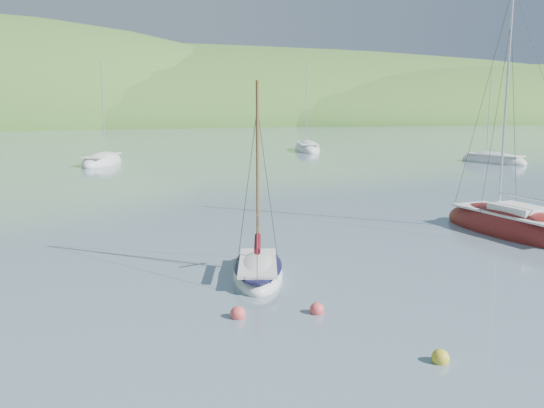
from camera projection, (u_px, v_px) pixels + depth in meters
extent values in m
plane|color=slate|center=(367.00, 327.00, 18.39)|extent=(700.00, 700.00, 0.00)
ellipsoid|color=#3B6A28|center=(135.00, 120.00, 180.14)|extent=(440.00, 110.00, 44.00)
ellipsoid|color=#3B6A28|center=(425.00, 118.00, 193.35)|extent=(240.00, 100.00, 34.00)
ellipsoid|color=white|center=(258.00, 274.00, 23.63)|extent=(3.14, 5.56, 1.29)
cube|color=silver|center=(258.00, 263.00, 23.45)|extent=(2.39, 4.32, 0.10)
cylinder|color=brown|center=(258.00, 172.00, 23.56)|extent=(0.12, 0.12, 7.00)
ellipsoid|color=#111135|center=(258.00, 265.00, 23.57)|extent=(3.09, 5.50, 0.22)
cylinder|color=#5C0A15|center=(258.00, 243.00, 22.77)|extent=(0.84, 2.50, 0.24)
ellipsoid|color=maroon|center=(514.00, 230.00, 30.88)|extent=(4.68, 9.47, 2.50)
cube|color=silver|center=(518.00, 214.00, 30.56)|extent=(3.55, 7.36, 0.10)
cylinder|color=silver|center=(506.00, 101.00, 30.71)|extent=(0.12, 0.12, 11.32)
cube|color=silver|center=(518.00, 209.00, 30.52)|extent=(2.12, 2.80, 0.42)
cylinder|color=silver|center=(534.00, 199.00, 29.60)|extent=(0.87, 4.29, 0.09)
ellipsoid|color=white|center=(102.00, 163.00, 62.30)|extent=(5.56, 8.46, 2.18)
cube|color=silver|center=(101.00, 155.00, 62.01)|extent=(4.24, 6.56, 0.10)
cylinder|color=silver|center=(103.00, 108.00, 62.26)|extent=(0.12, 0.12, 9.58)
ellipsoid|color=white|center=(307.00, 149.00, 77.79)|extent=(4.66, 9.08, 2.35)
cube|color=silver|center=(307.00, 143.00, 77.47)|extent=(3.53, 7.06, 0.10)
cylinder|color=silver|center=(307.00, 102.00, 77.76)|extent=(0.12, 0.12, 10.38)
ellipsoid|color=white|center=(494.00, 161.00, 63.70)|extent=(5.42, 7.77, 2.01)
cube|color=silver|center=(495.00, 155.00, 63.46)|extent=(4.15, 6.02, 0.10)
cylinder|color=silver|center=(489.00, 112.00, 63.48)|extent=(0.12, 0.12, 8.83)
sphere|color=gold|center=(440.00, 358.00, 15.96)|extent=(0.48, 0.48, 0.48)
sphere|color=#EB4F4C|center=(238.00, 314.00, 19.18)|extent=(0.50, 0.50, 0.50)
sphere|color=#D35E03|center=(527.00, 239.00, 29.24)|extent=(0.50, 0.50, 0.50)
sphere|color=#EB4F4C|center=(317.00, 310.00, 19.57)|extent=(0.48, 0.48, 0.48)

